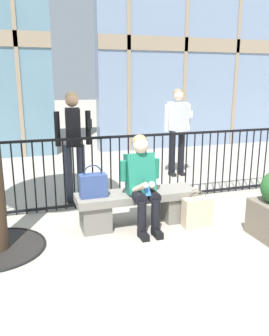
% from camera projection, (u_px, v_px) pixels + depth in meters
% --- Properties ---
extents(ground_plane, '(60.00, 60.00, 0.00)m').
position_uv_depth(ground_plane, '(137.00, 224.00, 4.65)').
color(ground_plane, '#A8A091').
extents(stone_bench, '(1.60, 0.44, 0.45)m').
position_uv_depth(stone_bench, '(137.00, 205.00, 4.58)').
color(stone_bench, gray).
rests_on(stone_bench, ground).
extents(seated_person_with_phone, '(0.52, 0.66, 1.21)m').
position_uv_depth(seated_person_with_phone, '(142.00, 180.00, 4.38)').
color(seated_person_with_phone, black).
rests_on(seated_person_with_phone, ground).
extents(handbag_on_bench, '(0.34, 0.17, 0.41)m').
position_uv_depth(handbag_on_bench, '(93.00, 185.00, 4.32)').
color(handbag_on_bench, '#33477F').
rests_on(handbag_on_bench, stone_bench).
extents(shopping_bag, '(0.39, 0.16, 0.50)m').
position_uv_depth(shopping_bag, '(197.00, 212.00, 4.53)').
color(shopping_bag, beige).
rests_on(shopping_bag, ground).
extents(bystander_at_railing, '(0.55, 0.40, 1.71)m').
position_uv_depth(bystander_at_railing, '(73.00, 139.00, 5.31)').
color(bystander_at_railing, '#383D4C').
rests_on(bystander_at_railing, ground).
extents(bystander_further_back, '(0.55, 0.43, 1.71)m').
position_uv_depth(bystander_further_back, '(177.00, 126.00, 6.82)').
color(bystander_further_back, black).
rests_on(bystander_further_back, ground).
extents(plaza_railing, '(7.56, 0.04, 1.07)m').
position_uv_depth(plaza_railing, '(120.00, 170.00, 5.28)').
color(plaza_railing, black).
rests_on(plaza_railing, ground).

